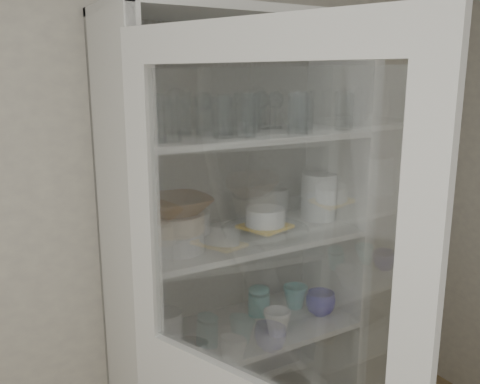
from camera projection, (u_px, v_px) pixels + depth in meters
wall_back at (170, 218)px, 2.08m from camera, size 3.60×0.02×2.60m
pantry_cabinet at (232, 303)px, 2.13m from camera, size 1.00×0.45×2.10m
tumbler_0 at (156, 122)px, 1.61m from camera, size 0.08×0.08×0.13m
tumbler_1 at (169, 118)px, 1.63m from camera, size 0.09×0.09×0.16m
tumbler_2 at (245, 115)px, 1.75m from camera, size 0.09×0.09×0.15m
tumbler_3 at (224, 117)px, 1.73m from camera, size 0.08×0.08×0.14m
tumbler_4 at (305, 116)px, 1.88m from camera, size 0.07×0.07×0.13m
tumbler_5 at (298, 114)px, 1.83m from camera, size 0.08×0.08×0.15m
tumbler_6 at (344, 111)px, 2.00m from camera, size 0.09×0.09×0.15m
tumbler_7 at (180, 114)px, 1.80m from camera, size 0.08×0.08×0.15m
tumbler_8 at (205, 116)px, 1.82m from camera, size 0.07×0.07×0.13m
tumbler_9 at (227, 114)px, 1.84m from camera, size 0.09×0.09×0.15m
tumbler_10 at (251, 113)px, 1.91m from camera, size 0.09×0.09×0.14m
tumbler_11 at (302, 110)px, 2.03m from camera, size 0.10×0.10×0.15m
goblet_0 at (176, 109)px, 1.87m from camera, size 0.08×0.08×0.18m
goblet_1 at (204, 110)px, 1.96m from camera, size 0.07×0.07×0.17m
goblet_2 at (261, 108)px, 2.04m from camera, size 0.07×0.07×0.16m
goblet_3 at (275, 108)px, 2.06m from camera, size 0.07×0.07×0.16m
plate_stack_front at (176, 241)px, 1.81m from camera, size 0.21×0.21×0.07m
plate_stack_back at (187, 222)px, 2.02m from camera, size 0.19×0.19×0.08m
cream_bowl at (175, 223)px, 1.80m from camera, size 0.25×0.25×0.06m
terracotta_bowl at (175, 205)px, 1.78m from camera, size 0.26×0.26×0.06m
glass_platter at (265, 230)px, 2.02m from camera, size 0.38×0.38×0.02m
yellow_trivet at (265, 226)px, 2.02m from camera, size 0.21×0.21×0.01m
white_ramekin at (265, 217)px, 2.01m from camera, size 0.16×0.16×0.07m
grey_bowl_stack at (319, 196)px, 2.20m from camera, size 0.15×0.15×0.20m
mug_blue at (320, 303)px, 2.19m from camera, size 0.13×0.13×0.10m
mug_teal at (295, 297)px, 2.26m from camera, size 0.13×0.13×0.10m
mug_white at (277, 322)px, 2.02m from camera, size 0.11×0.11×0.10m
teal_jar at (259, 302)px, 2.19m from camera, size 0.09×0.09×0.11m
measuring_cups at (190, 348)px, 1.89m from camera, size 0.11×0.11×0.04m
white_canister at (168, 328)px, 1.94m from camera, size 0.13×0.13×0.13m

